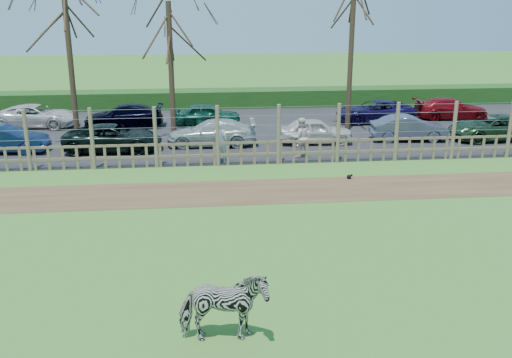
{
  "coord_description": "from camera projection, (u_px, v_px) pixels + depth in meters",
  "views": [
    {
      "loc": [
        -0.77,
        -14.65,
        6.51
      ],
      "look_at": [
        1.0,
        2.5,
        1.1
      ],
      "focal_mm": 40.0,
      "sensor_mm": 36.0,
      "label": 1
    }
  ],
  "objects": [
    {
      "name": "ground",
      "position": [
        230.0,
        244.0,
        15.93
      ],
      "size": [
        120.0,
        120.0,
        0.0
      ],
      "primitive_type": "plane",
      "color": "#6FA03B",
      "rests_on": "ground"
    },
    {
      "name": "car_3",
      "position": [
        212.0,
        133.0,
        26.48
      ],
      "size": [
        4.22,
        1.89,
        1.2
      ],
      "primitive_type": "imported",
      "rotation": [
        0.0,
        0.0,
        4.66
      ],
      "color": "#B5BFBC",
      "rests_on": "asphalt"
    },
    {
      "name": "car_9",
      "position": [
        124.0,
        116.0,
        30.35
      ],
      "size": [
        4.17,
        1.76,
        1.2
      ],
      "primitive_type": "imported",
      "rotation": [
        0.0,
        0.0,
        4.69
      ],
      "color": "black",
      "rests_on": "asphalt"
    },
    {
      "name": "dirt_strip",
      "position": [
        222.0,
        193.0,
        20.2
      ],
      "size": [
        34.0,
        2.8,
        0.01
      ],
      "primitive_type": "cube",
      "color": "brown",
      "rests_on": "ground"
    },
    {
      "name": "visitor_b",
      "position": [
        300.0,
        137.0,
        24.42
      ],
      "size": [
        0.94,
        0.79,
        1.72
      ],
      "primitive_type": "imported",
      "rotation": [
        0.0,
        0.0,
        3.32
      ],
      "color": "beige",
      "rests_on": "asphalt"
    },
    {
      "name": "car_2",
      "position": [
        113.0,
        138.0,
        25.49
      ],
      "size": [
        4.4,
        2.18,
        1.2
      ],
      "primitive_type": "imported",
      "rotation": [
        0.0,
        0.0,
        1.53
      ],
      "color": "black",
      "rests_on": "asphalt"
    },
    {
      "name": "car_10",
      "position": [
        208.0,
        115.0,
        30.7
      ],
      "size": [
        3.54,
        1.47,
        1.2
      ],
      "primitive_type": "imported",
      "rotation": [
        0.0,
        0.0,
        1.56
      ],
      "color": "#144F39",
      "rests_on": "asphalt"
    },
    {
      "name": "tree_mid",
      "position": [
        170.0,
        37.0,
        27.09
      ],
      "size": [
        4.8,
        4.8,
        6.83
      ],
      "color": "#3D2B1E",
      "rests_on": "ground"
    },
    {
      "name": "car_5",
      "position": [
        409.0,
        128.0,
        27.43
      ],
      "size": [
        3.74,
        1.57,
        1.2
      ],
      "primitive_type": "imported",
      "rotation": [
        0.0,
        0.0,
        1.49
      ],
      "color": "#4E526E",
      "rests_on": "asphalt"
    },
    {
      "name": "car_13",
      "position": [
        451.0,
        109.0,
        32.37
      ],
      "size": [
        4.25,
        1.98,
        1.2
      ],
      "primitive_type": "imported",
      "rotation": [
        0.0,
        0.0,
        1.5
      ],
      "color": "maroon",
      "rests_on": "asphalt"
    },
    {
      "name": "hedge",
      "position": [
        210.0,
        99.0,
        36.17
      ],
      "size": [
        46.0,
        2.0,
        1.1
      ],
      "primitive_type": "cube",
      "color": "#1E4716",
      "rests_on": "ground"
    },
    {
      "name": "car_4",
      "position": [
        315.0,
        131.0,
        26.87
      ],
      "size": [
        3.57,
        1.55,
        1.2
      ],
      "primitive_type": "imported",
      "rotation": [
        0.0,
        0.0,
        1.53
      ],
      "color": "silver",
      "rests_on": "asphalt"
    },
    {
      "name": "fence",
      "position": [
        218.0,
        147.0,
        23.28
      ],
      "size": [
        30.16,
        0.16,
        2.5
      ],
      "color": "brown",
      "rests_on": "ground"
    },
    {
      "name": "visitor_a",
      "position": [
        220.0,
        141.0,
        23.74
      ],
      "size": [
        0.72,
        0.57,
        1.72
      ],
      "primitive_type": "imported",
      "rotation": [
        0.0,
        0.0,
        2.86
      ],
      "color": "silver",
      "rests_on": "asphalt"
    },
    {
      "name": "tree_left",
      "position": [
        67.0,
        21.0,
        25.48
      ],
      "size": [
        4.8,
        4.8,
        7.88
      ],
      "color": "#3D2B1E",
      "rests_on": "ground"
    },
    {
      "name": "car_8",
      "position": [
        36.0,
        116.0,
        30.32
      ],
      "size": [
        4.51,
        2.46,
        1.2
      ],
      "primitive_type": "imported",
      "rotation": [
        0.0,
        0.0,
        1.46
      ],
      "color": "silver",
      "rests_on": "asphalt"
    },
    {
      "name": "car_12",
      "position": [
        375.0,
        111.0,
        31.6
      ],
      "size": [
        4.32,
        2.0,
        1.2
      ],
      "primitive_type": "imported",
      "rotation": [
        0.0,
        0.0,
        4.72
      ],
      "color": "#170D45",
      "rests_on": "asphalt"
    },
    {
      "name": "car_6",
      "position": [
        493.0,
        127.0,
        27.58
      ],
      "size": [
        4.37,
        2.1,
        1.2
      ],
      "primitive_type": "imported",
      "rotation": [
        0.0,
        0.0,
        4.74
      ],
      "color": "#204023",
      "rests_on": "asphalt"
    },
    {
      "name": "zebra",
      "position": [
        223.0,
        308.0,
        11.19
      ],
      "size": [
        1.77,
        0.81,
        1.49
      ],
      "primitive_type": "imported",
      "rotation": [
        0.0,
        0.0,
        1.57
      ],
      "color": "gray",
      "rests_on": "ground"
    },
    {
      "name": "asphalt",
      "position": [
        213.0,
        131.0,
        29.69
      ],
      "size": [
        44.0,
        13.0,
        0.04
      ],
      "primitive_type": "cube",
      "color": "#232326",
      "rests_on": "ground"
    },
    {
      "name": "crow",
      "position": [
        349.0,
        177.0,
        21.74
      ],
      "size": [
        0.23,
        0.17,
        0.19
      ],
      "color": "black",
      "rests_on": "ground"
    },
    {
      "name": "tree_right",
      "position": [
        352.0,
        27.0,
        28.34
      ],
      "size": [
        4.8,
        4.8,
        7.35
      ],
      "color": "#3D2B1E",
      "rests_on": "ground"
    },
    {
      "name": "car_1",
      "position": [
        5.0,
        139.0,
        25.21
      ],
      "size": [
        3.71,
        1.48,
        1.2
      ],
      "primitive_type": "imported",
      "rotation": [
        0.0,
        0.0,
        1.51
      ],
      "color": "#11254E",
      "rests_on": "asphalt"
    }
  ]
}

